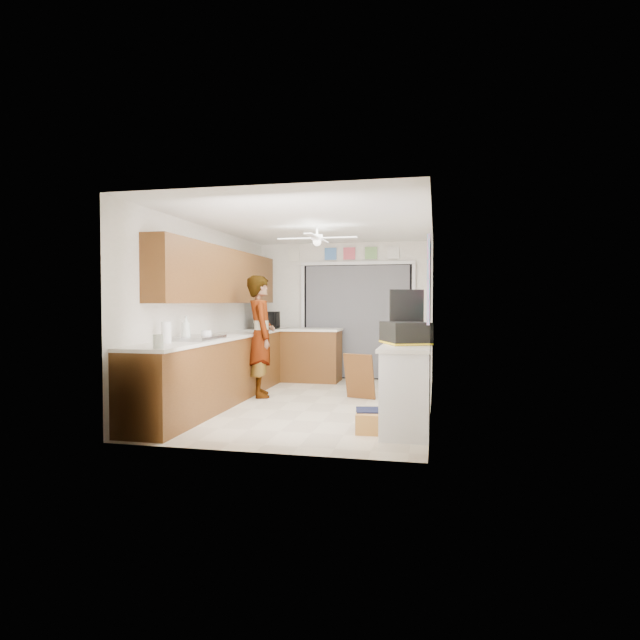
{
  "coord_description": "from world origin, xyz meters",
  "views": [
    {
      "loc": [
        1.66,
        -7.24,
        1.42
      ],
      "look_at": [
        0.0,
        0.4,
        1.15
      ],
      "focal_mm": 30.0,
      "sensor_mm": 36.0,
      "label": 1
    }
  ],
  "objects_px": {
    "soap_bottle": "(186,328)",
    "paper_towel_roll": "(166,332)",
    "microwave": "(267,320)",
    "man": "(261,336)",
    "dog": "(352,374)",
    "suitcase": "(405,333)",
    "cup": "(206,335)",
    "cardboard_box": "(372,423)",
    "navy_crate": "(374,420)"
  },
  "relations": [
    {
      "from": "man",
      "to": "dog",
      "type": "height_order",
      "value": "man"
    },
    {
      "from": "paper_towel_roll",
      "to": "cardboard_box",
      "type": "distance_m",
      "value": 2.57
    },
    {
      "from": "cup",
      "to": "paper_towel_roll",
      "type": "height_order",
      "value": "paper_towel_roll"
    },
    {
      "from": "microwave",
      "to": "cardboard_box",
      "type": "relative_size",
      "value": 1.55
    },
    {
      "from": "paper_towel_roll",
      "to": "cardboard_box",
      "type": "height_order",
      "value": "paper_towel_roll"
    },
    {
      "from": "navy_crate",
      "to": "man",
      "type": "relative_size",
      "value": 0.21
    },
    {
      "from": "microwave",
      "to": "cardboard_box",
      "type": "xyz_separation_m",
      "value": [
        2.25,
        -3.3,
        -0.98
      ]
    },
    {
      "from": "soap_bottle",
      "to": "microwave",
      "type": "bearing_deg",
      "value": 87.03
    },
    {
      "from": "dog",
      "to": "suitcase",
      "type": "bearing_deg",
      "value": -82.76
    },
    {
      "from": "paper_towel_roll",
      "to": "navy_crate",
      "type": "xyz_separation_m",
      "value": [
        2.39,
        0.18,
        -0.95
      ]
    },
    {
      "from": "microwave",
      "to": "cup",
      "type": "bearing_deg",
      "value": 172.56
    },
    {
      "from": "cup",
      "to": "cardboard_box",
      "type": "distance_m",
      "value": 2.52
    },
    {
      "from": "cup",
      "to": "man",
      "type": "bearing_deg",
      "value": 73.42
    },
    {
      "from": "cup",
      "to": "cardboard_box",
      "type": "bearing_deg",
      "value": -18.17
    },
    {
      "from": "paper_towel_roll",
      "to": "dog",
      "type": "relative_size",
      "value": 0.49
    },
    {
      "from": "cardboard_box",
      "to": "suitcase",
      "type": "bearing_deg",
      "value": 53.37
    },
    {
      "from": "suitcase",
      "to": "dog",
      "type": "bearing_deg",
      "value": 87.26
    },
    {
      "from": "cardboard_box",
      "to": "man",
      "type": "xyz_separation_m",
      "value": [
        -1.9,
        1.9,
        0.79
      ]
    },
    {
      "from": "navy_crate",
      "to": "cardboard_box",
      "type": "bearing_deg",
      "value": -90.0
    },
    {
      "from": "soap_bottle",
      "to": "man",
      "type": "relative_size",
      "value": 0.17
    },
    {
      "from": "microwave",
      "to": "soap_bottle",
      "type": "distance_m",
      "value": 2.84
    },
    {
      "from": "cup",
      "to": "dog",
      "type": "distance_m",
      "value": 2.98
    },
    {
      "from": "cardboard_box",
      "to": "navy_crate",
      "type": "height_order",
      "value": "navy_crate"
    },
    {
      "from": "microwave",
      "to": "cardboard_box",
      "type": "height_order",
      "value": "microwave"
    },
    {
      "from": "soap_bottle",
      "to": "dog",
      "type": "xyz_separation_m",
      "value": [
        1.69,
        2.71,
        -0.89
      ]
    },
    {
      "from": "navy_crate",
      "to": "dog",
      "type": "bearing_deg",
      "value": 103.17
    },
    {
      "from": "soap_bottle",
      "to": "cardboard_box",
      "type": "xyz_separation_m",
      "value": [
        2.39,
        -0.46,
        -0.98
      ]
    },
    {
      "from": "cardboard_box",
      "to": "dog",
      "type": "distance_m",
      "value": 3.24
    },
    {
      "from": "microwave",
      "to": "cup",
      "type": "height_order",
      "value": "microwave"
    },
    {
      "from": "suitcase",
      "to": "cardboard_box",
      "type": "distance_m",
      "value": 1.1
    },
    {
      "from": "soap_bottle",
      "to": "cardboard_box",
      "type": "relative_size",
      "value": 0.88
    },
    {
      "from": "cardboard_box",
      "to": "man",
      "type": "distance_m",
      "value": 2.8
    },
    {
      "from": "paper_towel_roll",
      "to": "man",
      "type": "xyz_separation_m",
      "value": [
        0.49,
        1.95,
        -0.16
      ]
    },
    {
      "from": "soap_bottle",
      "to": "dog",
      "type": "relative_size",
      "value": 0.6
    },
    {
      "from": "microwave",
      "to": "suitcase",
      "type": "bearing_deg",
      "value": -145.62
    },
    {
      "from": "paper_towel_roll",
      "to": "cup",
      "type": "bearing_deg",
      "value": 79.62
    },
    {
      "from": "microwave",
      "to": "man",
      "type": "distance_m",
      "value": 1.45
    },
    {
      "from": "paper_towel_roll",
      "to": "dog",
      "type": "bearing_deg",
      "value": 62.38
    },
    {
      "from": "cup",
      "to": "cardboard_box",
      "type": "xyz_separation_m",
      "value": [
        2.25,
        -0.74,
        -0.88
      ]
    },
    {
      "from": "microwave",
      "to": "soap_bottle",
      "type": "bearing_deg",
      "value": 169.57
    },
    {
      "from": "soap_bottle",
      "to": "paper_towel_roll",
      "type": "bearing_deg",
      "value": -89.54
    },
    {
      "from": "navy_crate",
      "to": "microwave",
      "type": "bearing_deg",
      "value": 125.38
    },
    {
      "from": "suitcase",
      "to": "cardboard_box",
      "type": "bearing_deg",
      "value": -150.01
    },
    {
      "from": "paper_towel_roll",
      "to": "cardboard_box",
      "type": "xyz_separation_m",
      "value": [
        2.39,
        0.05,
        -0.95
      ]
    },
    {
      "from": "cup",
      "to": "dog",
      "type": "xyz_separation_m",
      "value": [
        1.54,
        2.43,
        -0.79
      ]
    },
    {
      "from": "microwave",
      "to": "soap_bottle",
      "type": "relative_size",
      "value": 1.77
    },
    {
      "from": "soap_bottle",
      "to": "man",
      "type": "xyz_separation_m",
      "value": [
        0.49,
        1.44,
        -0.19
      ]
    },
    {
      "from": "cup",
      "to": "cardboard_box",
      "type": "height_order",
      "value": "cup"
    },
    {
      "from": "cup",
      "to": "man",
      "type": "relative_size",
      "value": 0.07
    },
    {
      "from": "soap_bottle",
      "to": "suitcase",
      "type": "distance_m",
      "value": 2.71
    }
  ]
}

